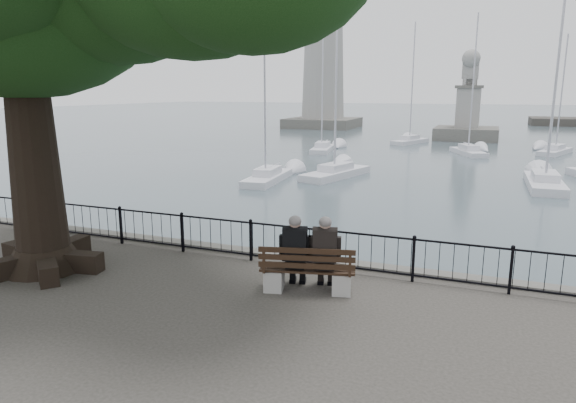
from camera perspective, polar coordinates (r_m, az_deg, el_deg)
The scene contains 14 objects.
harbor at distance 13.29m, azimuth 0.80°, elevation -8.45°, with size 260.00×260.00×1.20m.
railing at distance 12.51m, azimuth -0.00°, elevation -4.66°, with size 22.06×0.06×1.00m.
bench at distance 10.96m, azimuth 2.17°, elevation -8.20°, with size 2.09×1.06×1.06m.
person_left at distance 10.96m, azimuth 0.87°, elevation -5.97°, with size 0.61×0.90×1.68m.
person_right at distance 10.91m, azimuth 4.15°, elevation -6.09°, with size 0.61×0.90×1.68m.
lighthouse at distance 74.42m, azimuth 4.01°, elevation 17.58°, with size 9.40×9.40×28.97m.
lion_monument at distance 58.68m, azimuth 19.31°, elevation 8.84°, with size 6.45×6.45×9.40m.
sailboat_a at distance 29.88m, azimuth -2.28°, elevation 2.78°, with size 1.95×5.46×9.16m.
sailboat_b at distance 31.52m, azimuth 5.34°, elevation 3.36°, with size 3.12×6.01×12.55m.
sailboat_c at distance 31.35m, azimuth 26.61°, elevation 2.01°, with size 1.79×6.15×11.85m.
sailboat_e at distance 44.85m, azimuth 3.86°, elevation 6.04°, with size 2.33×5.49×12.39m.
sailboat_f at distance 45.13m, azimuth 19.40°, elevation 5.39°, with size 3.30×5.18×11.30m.
sailboat_g at distance 48.28m, azimuth 27.54°, elevation 5.05°, with size 3.23×5.34×9.76m.
sailboat_h at distance 52.86m, azimuth 13.40°, elevation 6.66°, with size 3.19×5.43×11.74m.
Camera 1 is at (4.37, -8.64, 4.20)m, focal length 32.00 mm.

